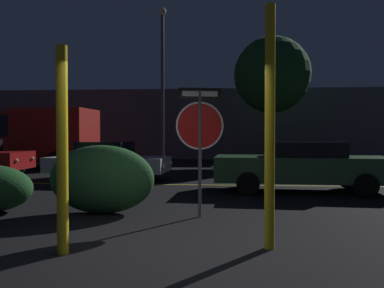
% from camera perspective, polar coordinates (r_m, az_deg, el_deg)
% --- Properties ---
extents(ground_plane, '(260.00, 260.00, 0.00)m').
position_cam_1_polar(ground_plane, '(5.15, -4.01, -16.12)').
color(ground_plane, black).
extents(road_center_stripe, '(39.32, 0.12, 0.01)m').
position_cam_1_polar(road_center_stripe, '(11.73, 0.73, -6.23)').
color(road_center_stripe, gold).
rests_on(road_center_stripe, ground_plane).
extents(stop_sign, '(0.89, 0.17, 2.44)m').
position_cam_1_polar(stop_sign, '(7.05, 1.20, 2.66)').
color(stop_sign, '#4C4C51').
rests_on(stop_sign, ground_plane).
extents(yellow_pole_left, '(0.15, 0.15, 2.70)m').
position_cam_1_polar(yellow_pole_left, '(5.13, -19.17, -0.90)').
color(yellow_pole_left, yellow).
rests_on(yellow_pole_left, ground_plane).
extents(yellow_pole_right, '(0.14, 0.14, 3.31)m').
position_cam_1_polar(yellow_pole_right, '(5.17, 11.77, 2.52)').
color(yellow_pole_right, yellow).
rests_on(yellow_pole_right, ground_plane).
extents(hedge_bush_2, '(2.10, 0.92, 1.35)m').
position_cam_1_polar(hedge_bush_2, '(7.63, -13.58, -5.24)').
color(hedge_bush_2, '#285B2D').
rests_on(hedge_bush_2, ground_plane).
extents(passing_car_2, '(4.25, 2.16, 1.33)m').
position_cam_1_polar(passing_car_2, '(13.28, -12.64, -2.51)').
color(passing_car_2, silver).
rests_on(passing_car_2, ground_plane).
extents(passing_car_3, '(4.84, 2.02, 1.36)m').
position_cam_1_polar(passing_car_3, '(10.70, 16.39, -3.23)').
color(passing_car_3, '#335B38').
rests_on(passing_car_3, ground_plane).
extents(delivery_truck, '(5.68, 2.83, 2.80)m').
position_cam_1_polar(delivery_truck, '(19.69, -22.99, 1.38)').
color(delivery_truck, maroon).
rests_on(delivery_truck, ground_plane).
extents(street_lamp, '(0.37, 0.37, 7.55)m').
position_cam_1_polar(street_lamp, '(17.97, -4.52, 10.45)').
color(street_lamp, '#4C4C51').
rests_on(street_lamp, ground_plane).
extents(tree_0, '(4.03, 4.03, 6.78)m').
position_cam_1_polar(tree_0, '(20.58, 12.12, 10.23)').
color(tree_0, '#422D1E').
rests_on(tree_0, ground_plane).
extents(building_backdrop, '(27.36, 3.85, 4.57)m').
position_cam_1_polar(building_backdrop, '(26.13, 0.76, 2.94)').
color(building_backdrop, '#4C4C56').
rests_on(building_backdrop, ground_plane).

